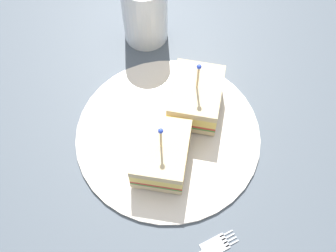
% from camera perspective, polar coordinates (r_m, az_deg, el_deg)
% --- Properties ---
extents(ground_plane, '(0.95, 0.95, 0.02)m').
position_cam_1_polar(ground_plane, '(0.65, 0.00, -1.71)').
color(ground_plane, '#4C5660').
extents(plate, '(0.28, 0.28, 0.01)m').
position_cam_1_polar(plate, '(0.64, 0.00, -1.09)').
color(plate, silver).
rests_on(plate, ground_plane).
extents(sandwich_half_front, '(0.08, 0.10, 0.10)m').
position_cam_1_polar(sandwich_half_front, '(0.63, 3.78, 3.93)').
color(sandwich_half_front, beige).
rests_on(sandwich_half_front, plate).
extents(sandwich_half_back, '(0.08, 0.10, 0.09)m').
position_cam_1_polar(sandwich_half_back, '(0.59, -0.90, -3.75)').
color(sandwich_half_back, beige).
rests_on(sandwich_half_back, plate).
extents(drink_glass, '(0.07, 0.07, 0.12)m').
position_cam_1_polar(drink_glass, '(0.72, -3.13, 14.93)').
color(drink_glass, beige).
rests_on(drink_glass, ground_plane).
extents(fork, '(0.11, 0.08, 0.00)m').
position_cam_1_polar(fork, '(0.58, 4.88, -16.58)').
color(fork, silver).
rests_on(fork, ground_plane).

